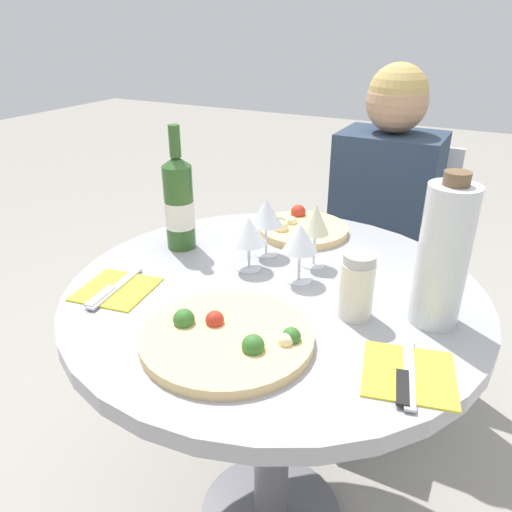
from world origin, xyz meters
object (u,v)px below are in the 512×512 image
pizza_large (228,336)px  wine_bottle (179,203)px  seated_diner (373,262)px  chair_behind_diner (381,272)px  tall_carafe (443,256)px  dining_table (274,339)px

pizza_large → wine_bottle: wine_bottle is taller
seated_diner → pizza_large: bearing=87.4°
pizza_large → chair_behind_diner: bearing=87.8°
seated_diner → tall_carafe: bearing=113.3°
wine_bottle → tall_carafe: bearing=-5.2°
seated_diner → dining_table: bearing=85.4°
dining_table → pizza_large: pizza_large is taller
dining_table → wine_bottle: size_ratio=2.95×
chair_behind_diner → seated_diner: size_ratio=0.76×
tall_carafe → seated_diner: bearing=113.3°
chair_behind_diner → wine_bottle: (-0.36, -0.74, 0.45)m
pizza_large → tall_carafe: tall_carafe is taller
pizza_large → dining_table: bearing=93.6°
dining_table → pizza_large: size_ratio=2.88×
wine_bottle → tall_carafe: 0.64m
wine_bottle → chair_behind_diner: bearing=63.9°
seated_diner → pizza_large: seated_diner is taller
dining_table → pizza_large: 0.27m
chair_behind_diner → wine_bottle: 0.93m
pizza_large → seated_diner: bearing=87.4°
tall_carafe → dining_table: bearing=-176.3°
chair_behind_diner → seated_diner: bearing=90.0°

